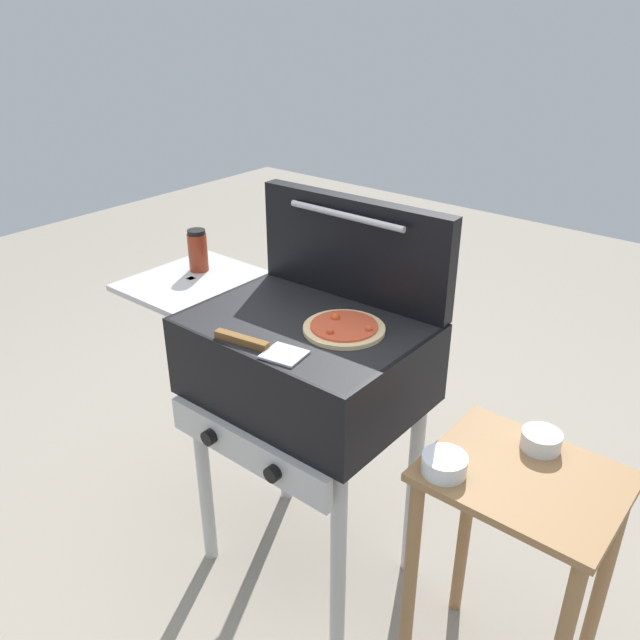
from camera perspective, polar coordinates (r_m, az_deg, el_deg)
ground_plane at (r=2.34m, az=-1.01°, el=-20.27°), size 8.00×8.00×0.00m
grill at (r=1.86m, az=-1.61°, el=-4.00°), size 0.96×0.53×0.90m
grill_lid_open at (r=1.88m, az=2.99°, el=6.27°), size 0.63×0.09×0.30m
pizza_pepperoni at (r=1.74m, az=2.11°, el=-0.70°), size 0.22×0.22×0.03m
sauce_jar at (r=2.14m, az=-10.64°, el=6.00°), size 0.06×0.06×0.14m
spatula at (r=1.66m, az=-5.37°, el=-2.26°), size 0.27×0.10×0.02m
prep_table at (r=1.74m, az=16.56°, el=-17.91°), size 0.44×0.36×0.72m
topping_bowl_near at (r=1.55m, az=10.82°, el=-12.35°), size 0.11×0.11×0.04m
topping_bowl_far at (r=1.68m, az=18.79°, el=-9.99°), size 0.10×0.10×0.04m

